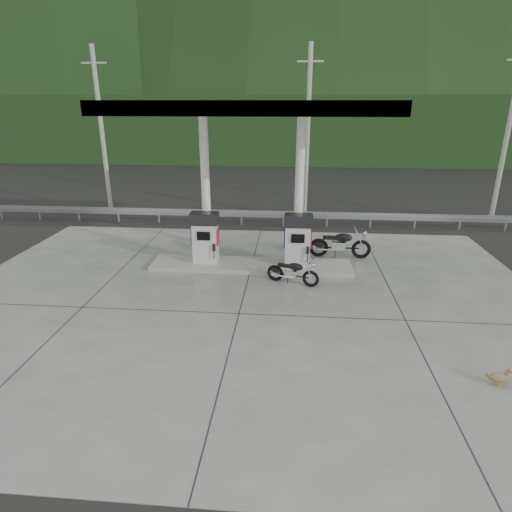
# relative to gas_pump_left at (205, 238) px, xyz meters

# --- Properties ---
(ground) EXTENTS (160.00, 160.00, 0.00)m
(ground) POSITION_rel_gas_pump_left_xyz_m (1.60, -2.50, -1.07)
(ground) COLOR black
(ground) RESTS_ON ground
(forecourt_apron) EXTENTS (18.00, 14.00, 0.02)m
(forecourt_apron) POSITION_rel_gas_pump_left_xyz_m (1.60, -2.50, -1.06)
(forecourt_apron) COLOR slate
(forecourt_apron) RESTS_ON ground
(pump_island) EXTENTS (7.00, 1.40, 0.15)m
(pump_island) POSITION_rel_gas_pump_left_xyz_m (1.60, 0.00, -0.98)
(pump_island) COLOR gray
(pump_island) RESTS_ON forecourt_apron
(gas_pump_left) EXTENTS (0.95, 0.55, 1.80)m
(gas_pump_left) POSITION_rel_gas_pump_left_xyz_m (0.00, 0.00, 0.00)
(gas_pump_left) COLOR silver
(gas_pump_left) RESTS_ON pump_island
(gas_pump_right) EXTENTS (0.95, 0.55, 1.80)m
(gas_pump_right) POSITION_rel_gas_pump_left_xyz_m (3.20, 0.00, 0.00)
(gas_pump_right) COLOR silver
(gas_pump_right) RESTS_ON pump_island
(canopy_column_left) EXTENTS (0.30, 0.30, 5.00)m
(canopy_column_left) POSITION_rel_gas_pump_left_xyz_m (0.00, 0.40, 1.60)
(canopy_column_left) COLOR white
(canopy_column_left) RESTS_ON pump_island
(canopy_column_right) EXTENTS (0.30, 0.30, 5.00)m
(canopy_column_right) POSITION_rel_gas_pump_left_xyz_m (3.20, 0.40, 1.60)
(canopy_column_right) COLOR white
(canopy_column_right) RESTS_ON pump_island
(canopy_roof) EXTENTS (8.50, 5.00, 0.40)m
(canopy_roof) POSITION_rel_gas_pump_left_xyz_m (1.60, 0.00, 4.30)
(canopy_roof) COLOR white
(canopy_roof) RESTS_ON canopy_column_left
(guardrail) EXTENTS (26.00, 0.16, 1.42)m
(guardrail) POSITION_rel_gas_pump_left_xyz_m (1.60, 5.50, -0.36)
(guardrail) COLOR #93969A
(guardrail) RESTS_ON ground
(road) EXTENTS (60.00, 7.00, 0.01)m
(road) POSITION_rel_gas_pump_left_xyz_m (1.60, 9.00, -1.07)
(road) COLOR black
(road) RESTS_ON ground
(utility_pole_a) EXTENTS (0.22, 0.22, 8.00)m
(utility_pole_a) POSITION_rel_gas_pump_left_xyz_m (-6.40, 7.00, 2.93)
(utility_pole_a) COLOR gray
(utility_pole_a) RESTS_ON ground
(utility_pole_b) EXTENTS (0.22, 0.22, 8.00)m
(utility_pole_b) POSITION_rel_gas_pump_left_xyz_m (3.60, 7.00, 2.93)
(utility_pole_b) COLOR gray
(utility_pole_b) RESTS_ON ground
(utility_pole_c) EXTENTS (0.22, 0.22, 8.00)m
(utility_pole_c) POSITION_rel_gas_pump_left_xyz_m (12.60, 7.00, 2.93)
(utility_pole_c) COLOR gray
(utility_pole_c) RESTS_ON ground
(tree_band) EXTENTS (80.00, 6.00, 6.00)m
(tree_band) POSITION_rel_gas_pump_left_xyz_m (1.60, 27.50, 1.93)
(tree_band) COLOR black
(tree_band) RESTS_ON ground
(forested_hills) EXTENTS (100.00, 40.00, 140.00)m
(forested_hills) POSITION_rel_gas_pump_left_xyz_m (1.60, 57.50, -1.07)
(forested_hills) COLOR black
(forested_hills) RESTS_ON ground
(motorcycle_left) EXTENTS (1.71, 1.01, 0.77)m
(motorcycle_left) POSITION_rel_gas_pump_left_xyz_m (3.06, -1.29, -0.66)
(motorcycle_left) COLOR black
(motorcycle_left) RESTS_ON forecourt_apron
(motorcycle_right) EXTENTS (2.15, 0.76, 1.01)m
(motorcycle_right) POSITION_rel_gas_pump_left_xyz_m (4.80, 1.33, -0.55)
(motorcycle_right) COLOR black
(motorcycle_right) RESTS_ON forecourt_apron
(duck) EXTENTS (0.49, 0.15, 0.35)m
(duck) POSITION_rel_gas_pump_left_xyz_m (7.31, -6.16, -0.87)
(duck) COLOR brown
(duck) RESTS_ON forecourt_apron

